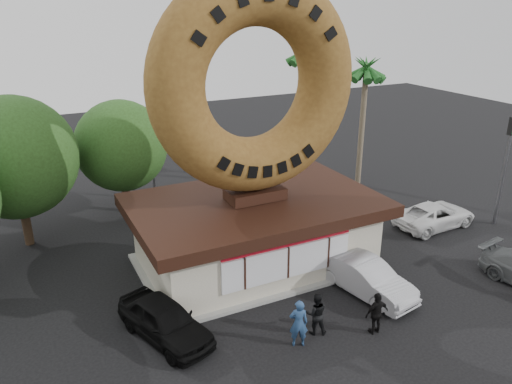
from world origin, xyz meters
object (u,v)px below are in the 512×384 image
object	(u,v)px
street_lamp	(153,130)
person_center	(316,313)
car_silver	(366,277)
car_white	(435,215)
person_right	(377,313)
donut_shop	(255,230)
traffic_signal	(506,158)
giant_donut	(255,84)
person_left	(299,323)
car_black	(165,320)

from	to	relation	value
street_lamp	person_center	bearing A→B (deg)	-84.55
car_silver	car_white	xyz separation A→B (m)	(7.64, 3.70, -0.08)
street_lamp	person_right	xyz separation A→B (m)	(3.54, -16.80, -3.63)
person_right	car_silver	bearing A→B (deg)	-119.42
donut_shop	car_silver	distance (m)	5.46
donut_shop	car_white	size ratio (longest dim) A/B	2.32
traffic_signal	car_silver	distance (m)	11.62
street_lamp	car_silver	size ratio (longest dim) A/B	1.75
car_silver	giant_donut	bearing A→B (deg)	114.26
street_lamp	person_left	size ratio (longest dim) A/B	4.28
traffic_signal	car_black	bearing A→B (deg)	-175.53
person_left	donut_shop	bearing A→B (deg)	-78.83
donut_shop	giant_donut	size ratio (longest dim) A/B	1.20
person_right	car_white	size ratio (longest dim) A/B	0.35
person_center	traffic_signal	bearing A→B (deg)	-141.00
car_silver	donut_shop	bearing A→B (deg)	114.36
street_lamp	person_left	distance (m)	16.50
traffic_signal	car_white	size ratio (longest dim) A/B	1.26
person_left	traffic_signal	bearing A→B (deg)	-141.79
car_white	person_right	bearing A→B (deg)	121.52
donut_shop	street_lamp	xyz separation A→B (m)	(-1.86, 10.02, 2.72)
giant_donut	car_white	bearing A→B (deg)	-3.81
street_lamp	car_black	xyz separation A→B (m)	(-3.62, -13.53, -3.74)
car_white	car_black	bearing A→B (deg)	97.43
traffic_signal	person_left	size ratio (longest dim) A/B	3.25
person_center	car_white	xyz separation A→B (m)	(11.06, 5.08, -0.18)
person_left	car_silver	bearing A→B (deg)	-135.60
person_right	street_lamp	bearing A→B (deg)	-77.34
car_white	street_lamp	bearing A→B (deg)	47.10
person_left	person_right	distance (m)	3.06
giant_donut	person_left	xyz separation A→B (m)	(-1.30, -6.11, -7.54)
car_silver	person_right	bearing A→B (deg)	-130.73
donut_shop	car_white	distance (m)	10.79
giant_donut	car_white	distance (m)	13.27
giant_donut	car_silver	world-z (taller)	giant_donut
street_lamp	car_white	bearing A→B (deg)	-40.45
donut_shop	person_left	xyz separation A→B (m)	(-1.30, -6.09, -0.83)
giant_donut	car_silver	distance (m)	9.40
car_silver	car_black	bearing A→B (deg)	163.58
donut_shop	car_silver	xyz separation A→B (m)	(3.07, -4.40, -1.01)
person_center	car_white	size ratio (longest dim) A/B	0.35
traffic_signal	person_right	size ratio (longest dim) A/B	3.56
giant_donut	person_right	xyz separation A→B (m)	(1.68, -6.80, -7.62)
traffic_signal	car_white	world-z (taller)	traffic_signal
car_white	giant_donut	bearing A→B (deg)	83.74
person_right	person_left	bearing A→B (deg)	-12.26
traffic_signal	person_right	world-z (taller)	traffic_signal
giant_donut	car_white	size ratio (longest dim) A/B	1.94
person_left	person_right	bearing A→B (deg)	-169.82
car_silver	car_white	size ratio (longest dim) A/B	0.95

